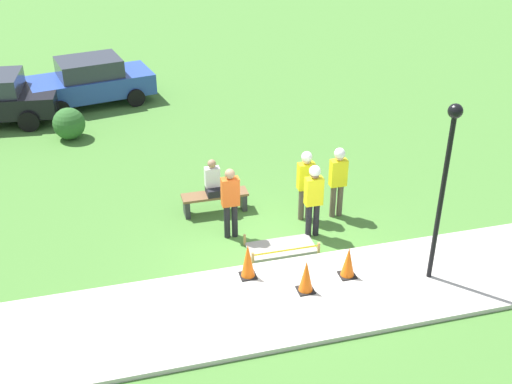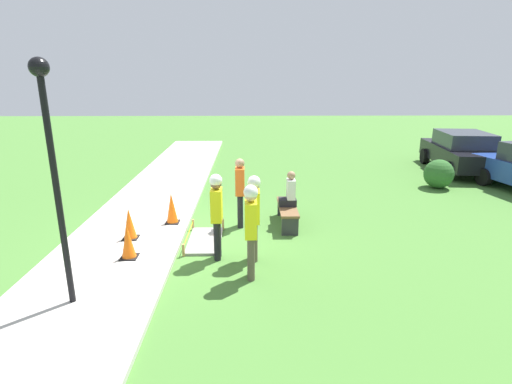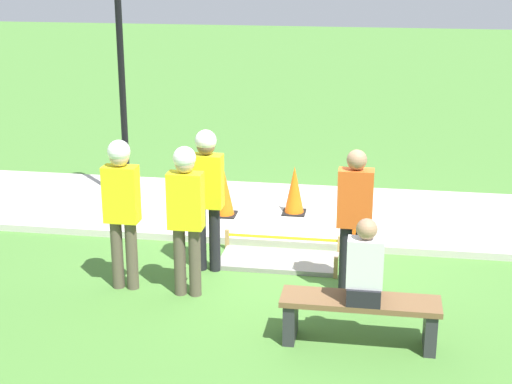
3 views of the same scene
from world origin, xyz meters
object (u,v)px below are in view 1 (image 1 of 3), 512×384
(lamppost_near, at_px, (446,169))
(worker_trainee, at_px, (306,179))
(worker_supervisor, at_px, (314,195))
(parked_car_blue, at_px, (91,81))
(traffic_cone_far_patch, at_px, (306,276))
(worker_assistant, at_px, (338,176))
(traffic_cone_near_patch, at_px, (248,261))
(traffic_cone_sidewalk_edge, at_px, (348,262))
(person_seated_on_bench, at_px, (213,180))
(park_bench, at_px, (215,199))
(bystander_in_orange_shirt, at_px, (230,199))

(lamppost_near, bearing_deg, worker_trainee, 119.69)
(worker_supervisor, bearing_deg, worker_trainee, 84.58)
(worker_supervisor, distance_m, parked_car_blue, 10.95)
(traffic_cone_far_patch, xyz_separation_m, parked_car_blue, (-3.71, 12.01, 0.34))
(worker_assistant, relative_size, parked_car_blue, 0.42)
(traffic_cone_near_patch, relative_size, traffic_cone_sidewalk_edge, 1.13)
(person_seated_on_bench, bearing_deg, traffic_cone_sidewalk_edge, -58.44)
(person_seated_on_bench, relative_size, worker_assistant, 0.49)
(person_seated_on_bench, distance_m, parked_car_blue, 8.66)
(traffic_cone_far_patch, xyz_separation_m, lamppost_near, (2.65, -0.20, 2.16))
(worker_assistant, bearing_deg, lamppost_near, -72.37)
(worker_assistant, relative_size, lamppost_near, 0.47)
(worker_assistant, height_order, worker_trainee, worker_assistant)
(traffic_cone_sidewalk_edge, relative_size, parked_car_blue, 0.16)
(worker_supervisor, bearing_deg, worker_assistant, 38.96)
(parked_car_blue, bearing_deg, park_bench, -83.59)
(worker_trainee, height_order, parked_car_blue, worker_trainee)
(park_bench, xyz_separation_m, worker_supervisor, (1.96, -1.63, 0.74))
(traffic_cone_far_patch, bearing_deg, traffic_cone_sidewalk_edge, 14.33)
(traffic_cone_sidewalk_edge, xyz_separation_m, person_seated_on_bench, (-2.14, 3.48, 0.41))
(park_bench, bearing_deg, parked_car_blue, 107.42)
(person_seated_on_bench, height_order, lamppost_near, lamppost_near)
(bystander_in_orange_shirt, height_order, parked_car_blue, bystander_in_orange_shirt)
(park_bench, height_order, worker_trainee, worker_trainee)
(traffic_cone_far_patch, distance_m, worker_trainee, 3.03)
(traffic_cone_far_patch, height_order, worker_supervisor, worker_supervisor)
(worker_supervisor, relative_size, worker_trainee, 1.01)
(bystander_in_orange_shirt, bearing_deg, worker_supervisor, -13.33)
(traffic_cone_near_patch, xyz_separation_m, worker_assistant, (2.72, 1.98, 0.61))
(bystander_in_orange_shirt, bearing_deg, park_bench, 96.08)
(traffic_cone_sidewalk_edge, bearing_deg, bystander_in_orange_shirt, 131.53)
(traffic_cone_sidewalk_edge, height_order, park_bench, traffic_cone_sidewalk_edge)
(parked_car_blue, bearing_deg, person_seated_on_bench, -83.70)
(bystander_in_orange_shirt, bearing_deg, worker_trainee, 9.71)
(park_bench, distance_m, bystander_in_orange_shirt, 1.37)
(traffic_cone_near_patch, distance_m, traffic_cone_far_patch, 1.27)
(worker_trainee, xyz_separation_m, parked_car_blue, (-4.64, 9.19, -0.28))
(person_seated_on_bench, relative_size, parked_car_blue, 0.20)
(traffic_cone_near_patch, height_order, traffic_cone_sidewalk_edge, traffic_cone_near_patch)
(traffic_cone_far_patch, relative_size, worker_assistant, 0.40)
(person_seated_on_bench, bearing_deg, traffic_cone_near_patch, -87.54)
(parked_car_blue, bearing_deg, bystander_in_orange_shirt, -84.96)
(traffic_cone_far_patch, distance_m, lamppost_near, 3.42)
(worker_supervisor, height_order, bystander_in_orange_shirt, worker_supervisor)
(worker_assistant, relative_size, worker_trainee, 1.01)
(lamppost_near, bearing_deg, person_seated_on_bench, 133.80)
(person_seated_on_bench, xyz_separation_m, worker_trainee, (2.06, -0.92, 0.22))
(worker_assistant, bearing_deg, park_bench, 161.50)
(park_bench, distance_m, person_seated_on_bench, 0.51)
(worker_assistant, bearing_deg, traffic_cone_far_patch, -121.86)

